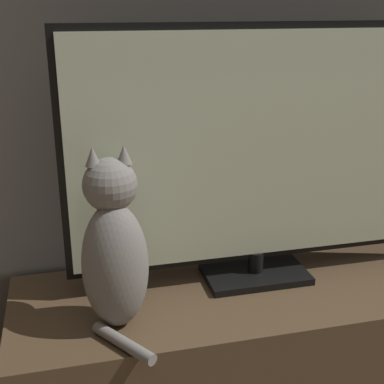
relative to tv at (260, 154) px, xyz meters
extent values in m
cube|color=brown|center=(0.07, -0.06, -0.57)|extent=(1.51, 0.45, 0.41)
cube|color=black|center=(0.00, 0.00, -0.36)|extent=(0.29, 0.17, 0.02)
cylinder|color=black|center=(0.00, 0.00, -0.32)|extent=(0.04, 0.04, 0.06)
cube|color=black|center=(0.00, 0.00, 0.02)|extent=(1.05, 0.02, 0.64)
cube|color=beige|center=(0.00, -0.01, 0.02)|extent=(1.01, 0.01, 0.60)
ellipsoid|color=gray|center=(-0.41, -0.15, -0.21)|extent=(0.16, 0.14, 0.32)
ellipsoid|color=black|center=(-0.41, -0.09, -0.22)|extent=(0.09, 0.05, 0.17)
sphere|color=gray|center=(-0.41, -0.12, -0.01)|extent=(0.13, 0.13, 0.13)
cone|color=gray|center=(-0.44, -0.12, 0.06)|extent=(0.04, 0.04, 0.04)
cone|color=gray|center=(-0.37, -0.12, 0.06)|extent=(0.04, 0.04, 0.04)
cylinder|color=gray|center=(-0.41, -0.25, -0.35)|extent=(0.13, 0.17, 0.03)
camera|label=1|loc=(-0.50, -1.28, 0.38)|focal=50.00mm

